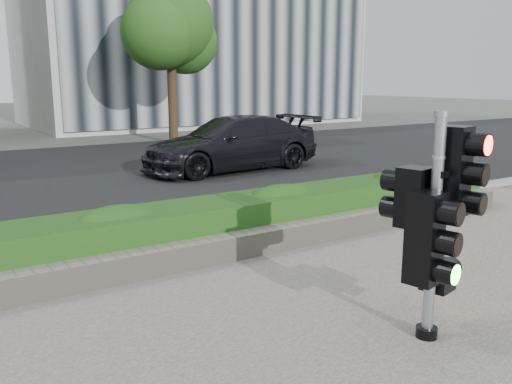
# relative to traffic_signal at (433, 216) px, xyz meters

# --- Properties ---
(ground) EXTENTS (120.00, 120.00, 0.00)m
(ground) POSITION_rel_traffic_signal_xyz_m (-0.60, 1.15, -1.24)
(ground) COLOR #51514C
(ground) RESTS_ON ground
(road) EXTENTS (60.00, 13.00, 0.02)m
(road) POSITION_rel_traffic_signal_xyz_m (-0.60, 11.15, -1.23)
(road) COLOR black
(road) RESTS_ON ground
(curb) EXTENTS (60.00, 0.25, 0.12)m
(curb) POSITION_rel_traffic_signal_xyz_m (-0.60, 4.30, -1.18)
(curb) COLOR gray
(curb) RESTS_ON ground
(stone_wall) EXTENTS (12.00, 0.32, 0.34)m
(stone_wall) POSITION_rel_traffic_signal_xyz_m (-0.60, 3.05, -1.04)
(stone_wall) COLOR gray
(stone_wall) RESTS_ON sidewalk
(hedge) EXTENTS (12.00, 1.00, 0.68)m
(hedge) POSITION_rel_traffic_signal_xyz_m (-0.60, 3.70, -0.87)
(hedge) COLOR #317C26
(hedge) RESTS_ON sidewalk
(building_right) EXTENTS (18.00, 10.00, 12.00)m
(building_right) POSITION_rel_traffic_signal_xyz_m (10.40, 26.15, 4.76)
(building_right) COLOR #B7B7B2
(building_right) RESTS_ON ground
(tree_right) EXTENTS (4.10, 3.58, 6.53)m
(tree_right) POSITION_rel_traffic_signal_xyz_m (4.89, 16.70, 3.24)
(tree_right) COLOR black
(tree_right) RESTS_ON ground
(traffic_signal) EXTENTS (0.79, 0.65, 2.19)m
(traffic_signal) POSITION_rel_traffic_signal_xyz_m (0.00, 0.00, 0.00)
(traffic_signal) COLOR black
(traffic_signal) RESTS_ON sidewalk
(car_dark) EXTENTS (5.22, 2.32, 1.49)m
(car_dark) POSITION_rel_traffic_signal_xyz_m (3.48, 9.67, -0.48)
(car_dark) COLOR black
(car_dark) RESTS_ON road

